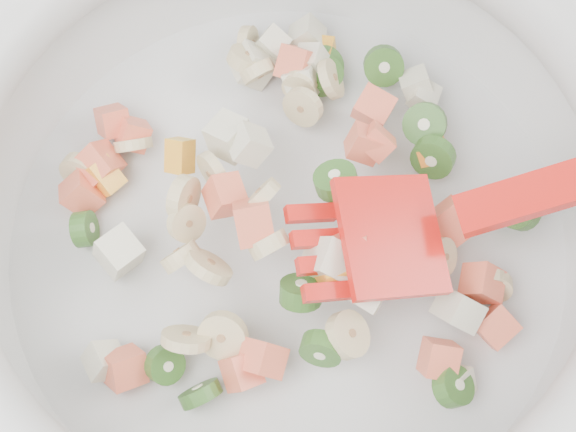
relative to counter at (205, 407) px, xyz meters
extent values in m
cube|color=gray|center=(0.00, 0.00, 0.00)|extent=(2.00, 0.60, 0.90)
cylinder|color=silver|center=(0.09, -0.01, 0.46)|extent=(0.36, 0.36, 0.02)
torus|color=silver|center=(0.09, -0.01, 0.54)|extent=(0.44, 0.44, 0.05)
cylinder|color=#CBBC87|center=(0.08, -0.01, 0.52)|extent=(0.03, 0.03, 0.03)
cylinder|color=#CBBC87|center=(0.00, 0.06, 0.48)|extent=(0.03, 0.02, 0.03)
cylinder|color=#CBBC87|center=(0.11, 0.06, 0.50)|extent=(0.03, 0.02, 0.03)
cylinder|color=#CBBC87|center=(0.03, 0.01, 0.51)|extent=(0.02, 0.03, 0.03)
cylinder|color=#CBBC87|center=(-0.03, 0.05, 0.48)|extent=(0.04, 0.02, 0.04)
cylinder|color=#CBBC87|center=(0.08, 0.11, 0.49)|extent=(0.03, 0.04, 0.03)
cylinder|color=#CBBC87|center=(0.05, 0.02, 0.51)|extent=(0.02, 0.03, 0.03)
cylinder|color=#CBBC87|center=(0.13, 0.08, 0.49)|extent=(0.02, 0.03, 0.03)
cylinder|color=#CBBC87|center=(0.11, 0.08, 0.49)|extent=(0.03, 0.02, 0.03)
cylinder|color=#CBBC87|center=(0.04, -0.04, 0.51)|extent=(0.03, 0.03, 0.04)
cylinder|color=#CBBC87|center=(0.08, -0.03, 0.52)|extent=(0.03, 0.02, 0.03)
cylinder|color=#CBBC87|center=(0.20, -0.06, 0.49)|extent=(0.03, 0.01, 0.03)
cylinder|color=#CBBC87|center=(0.11, -0.09, 0.50)|extent=(0.03, 0.04, 0.03)
cylinder|color=#CBBC87|center=(0.03, -0.01, 0.51)|extent=(0.02, 0.03, 0.03)
cylinder|color=#CBBC87|center=(0.20, -0.07, 0.48)|extent=(0.03, 0.02, 0.03)
cylinder|color=#CBBC87|center=(0.02, -0.07, 0.50)|extent=(0.04, 0.02, 0.03)
cylinder|color=#CBBC87|center=(0.17, -0.05, 0.50)|extent=(0.03, 0.03, 0.03)
cylinder|color=#CBBC87|center=(0.04, -0.08, 0.50)|extent=(0.04, 0.03, 0.03)
cylinder|color=#CBBC87|center=(0.09, 0.10, 0.49)|extent=(0.03, 0.02, 0.03)
cylinder|color=#CBBC87|center=(0.09, 0.13, 0.48)|extent=(0.02, 0.03, 0.03)
cylinder|color=#CBBC87|center=(0.03, -0.03, 0.50)|extent=(0.03, 0.03, 0.03)
cube|color=#E26247|center=(0.16, -0.10, 0.49)|extent=(0.02, 0.03, 0.03)
cube|color=#E26247|center=(0.19, -0.03, 0.49)|extent=(0.03, 0.04, 0.03)
cube|color=#E26247|center=(0.05, -0.10, 0.49)|extent=(0.03, 0.03, 0.03)
cube|color=#E26247|center=(-0.01, -0.08, 0.48)|extent=(0.03, 0.03, 0.03)
cube|color=#E26247|center=(-0.01, 0.08, 0.48)|extent=(0.02, 0.03, 0.03)
cube|color=#E26247|center=(0.11, 0.10, 0.49)|extent=(0.03, 0.03, 0.03)
cube|color=#E26247|center=(0.12, -0.04, 0.51)|extent=(0.03, 0.03, 0.04)
cube|color=#E26247|center=(0.14, 0.03, 0.51)|extent=(0.03, 0.03, 0.03)
cube|color=#E26247|center=(0.07, -0.02, 0.52)|extent=(0.02, 0.03, 0.03)
cube|color=#E26247|center=(-0.03, 0.03, 0.48)|extent=(0.03, 0.03, 0.03)
cube|color=#E26247|center=(0.06, 0.00, 0.51)|extent=(0.03, 0.02, 0.03)
cube|color=#E26247|center=(0.15, 0.03, 0.51)|extent=(0.03, 0.03, 0.03)
cube|color=#E26247|center=(0.20, -0.09, 0.48)|extent=(0.03, 0.03, 0.03)
cube|color=#E26247|center=(0.00, 0.07, 0.48)|extent=(0.03, 0.03, 0.03)
cube|color=#E26247|center=(0.20, -0.06, 0.49)|extent=(0.03, 0.03, 0.03)
cube|color=#E26247|center=(0.06, -0.09, 0.50)|extent=(0.03, 0.03, 0.03)
cube|color=#E26247|center=(0.16, 0.06, 0.50)|extent=(0.03, 0.03, 0.03)
cube|color=#E26247|center=(-0.02, 0.05, 0.49)|extent=(0.03, 0.03, 0.03)
cylinder|color=#57AF3A|center=(0.10, -0.09, 0.50)|extent=(0.03, 0.02, 0.03)
cylinder|color=#57AF3A|center=(0.17, 0.09, 0.49)|extent=(0.04, 0.03, 0.03)
cylinder|color=#57AF3A|center=(0.17, -0.12, 0.49)|extent=(0.03, 0.03, 0.02)
cylinder|color=#57AF3A|center=(0.12, 0.00, 0.52)|extent=(0.04, 0.04, 0.02)
cylinder|color=#57AF3A|center=(0.13, 0.10, 0.48)|extent=(0.03, 0.03, 0.02)
cylinder|color=#57AF3A|center=(0.19, 0.02, 0.49)|extent=(0.03, 0.03, 0.03)
cylinder|color=#57AF3A|center=(-0.03, 0.01, 0.48)|extent=(0.02, 0.03, 0.03)
cylinder|color=#57AF3A|center=(0.03, -0.10, 0.48)|extent=(0.03, 0.02, 0.03)
cylinder|color=#57AF3A|center=(0.09, -0.06, 0.51)|extent=(0.03, 0.03, 0.03)
cylinder|color=#57AF3A|center=(0.13, 0.09, 0.49)|extent=(0.04, 0.04, 0.02)
cylinder|color=#57AF3A|center=(0.23, -0.02, 0.48)|extent=(0.03, 0.03, 0.03)
cylinder|color=#57AF3A|center=(0.01, -0.08, 0.48)|extent=(0.03, 0.03, 0.03)
cylinder|color=#57AF3A|center=(0.18, 0.04, 0.49)|extent=(0.03, 0.03, 0.03)
cube|color=beige|center=(0.06, 0.04, 0.51)|extent=(0.03, 0.03, 0.03)
cube|color=beige|center=(-0.01, -0.02, 0.49)|extent=(0.03, 0.03, 0.03)
cube|color=beige|center=(0.19, 0.08, 0.48)|extent=(0.03, 0.03, 0.03)
cube|color=beige|center=(0.10, 0.12, 0.49)|extent=(0.03, 0.03, 0.02)
cube|color=beige|center=(0.07, 0.03, 0.52)|extent=(0.03, 0.02, 0.03)
cube|color=beige|center=(0.14, -0.04, 0.51)|extent=(0.03, 0.03, 0.03)
cube|color=beige|center=(-0.02, -0.08, 0.48)|extent=(0.03, 0.02, 0.03)
cube|color=beige|center=(0.12, 0.09, 0.49)|extent=(0.03, 0.03, 0.03)
cube|color=beige|center=(0.17, -0.12, 0.48)|extent=(0.02, 0.03, 0.03)
cube|color=beige|center=(0.12, 0.10, 0.49)|extent=(0.03, 0.02, 0.02)
cube|color=beige|center=(0.18, -0.08, 0.49)|extent=(0.03, 0.03, 0.03)
cube|color=beige|center=(0.19, 0.07, 0.48)|extent=(0.03, 0.02, 0.02)
cube|color=beige|center=(0.12, 0.13, 0.48)|extent=(0.03, 0.02, 0.03)
cube|color=beige|center=(0.09, 0.11, 0.48)|extent=(0.03, 0.03, 0.03)
cube|color=beige|center=(0.13, -0.06, 0.51)|extent=(0.03, 0.04, 0.03)
cube|color=beige|center=(0.11, -0.05, 0.52)|extent=(0.04, 0.03, 0.04)
cube|color=yellow|center=(-0.02, 0.04, 0.48)|extent=(0.03, 0.03, 0.02)
cube|color=yellow|center=(0.03, 0.04, 0.50)|extent=(0.02, 0.03, 0.03)
cube|color=yellow|center=(0.11, -0.05, 0.51)|extent=(0.03, 0.02, 0.02)
cube|color=yellow|center=(0.13, 0.11, 0.48)|extent=(0.03, 0.03, 0.02)
cube|color=yellow|center=(0.19, 0.03, 0.49)|extent=(0.02, 0.03, 0.03)
cube|color=red|center=(0.14, -0.04, 0.52)|extent=(0.06, 0.07, 0.03)
cube|color=red|center=(0.10, -0.02, 0.52)|extent=(0.03, 0.01, 0.02)
cube|color=red|center=(0.10, -0.04, 0.52)|extent=(0.03, 0.01, 0.02)
cube|color=red|center=(0.10, -0.05, 0.52)|extent=(0.03, 0.01, 0.02)
cube|color=red|center=(0.10, -0.07, 0.52)|extent=(0.03, 0.01, 0.02)
camera|label=1|loc=(0.06, -0.22, 0.97)|focal=55.00mm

